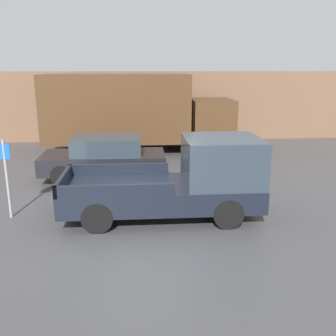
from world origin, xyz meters
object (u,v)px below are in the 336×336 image
object	(u,v)px
delivery_truck	(132,110)
newspaper_box	(187,132)
parking_sign	(6,174)
pickup_truck	(184,181)
car	(105,157)

from	to	relation	value
delivery_truck	newspaper_box	xyz separation A→B (m)	(2.89, 2.25, -1.41)
parking_sign	newspaper_box	xyz separation A→B (m)	(5.98, 10.20, -0.69)
pickup_truck	car	xyz separation A→B (m)	(-2.39, 3.64, -0.19)
car	newspaper_box	size ratio (longest dim) A/B	4.28
car	pickup_truck	bearing A→B (deg)	-56.68
newspaper_box	parking_sign	bearing A→B (deg)	-120.39
car	parking_sign	xyz separation A→B (m)	(-2.20, -3.45, 0.41)
delivery_truck	parking_sign	bearing A→B (deg)	-111.26
car	newspaper_box	world-z (taller)	car
pickup_truck	delivery_truck	distance (m)	8.33
parking_sign	newspaper_box	bearing A→B (deg)	59.61
pickup_truck	parking_sign	size ratio (longest dim) A/B	2.45
car	parking_sign	world-z (taller)	parking_sign
delivery_truck	parking_sign	xyz separation A→B (m)	(-3.09, -7.95, -0.72)
pickup_truck	delivery_truck	xyz separation A→B (m)	(-1.50, 8.14, 0.94)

